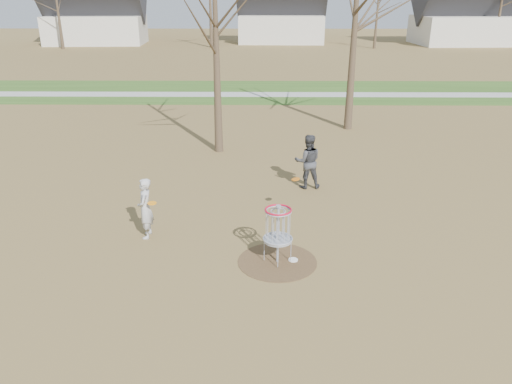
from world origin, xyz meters
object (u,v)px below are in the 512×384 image
player_throwing (308,161)px  disc_golf_basket (278,225)px  player_standing (145,208)px  disc_grounded (293,260)px

player_throwing → disc_golf_basket: size_ratio=1.26×
player_throwing → player_standing: bearing=36.3°
player_standing → disc_golf_basket: bearing=66.5°
player_throwing → disc_golf_basket: player_throwing is taller
player_standing → disc_grounded: (3.57, -1.17, -0.75)m
player_standing → player_throwing: size_ratio=0.90×
player_throwing → disc_grounded: player_throwing is taller
disc_grounded → disc_golf_basket: (-0.36, -0.05, 0.89)m
player_standing → disc_golf_basket: (3.21, -1.23, 0.15)m
player_standing → disc_grounded: size_ratio=6.96×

